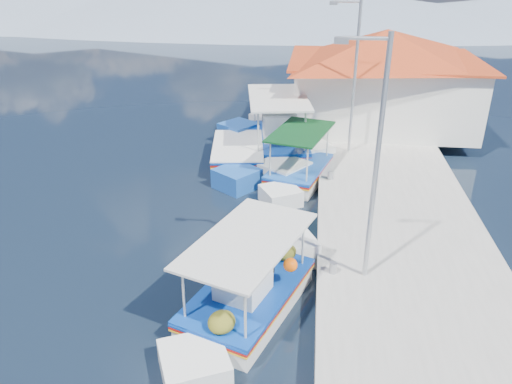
# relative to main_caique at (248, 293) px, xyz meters

# --- Properties ---
(ground) EXTENTS (160.00, 160.00, 0.00)m
(ground) POSITION_rel_main_caique_xyz_m (-1.73, -0.96, -0.43)
(ground) COLOR black
(ground) RESTS_ON ground
(quay) EXTENTS (5.00, 44.00, 0.50)m
(quay) POSITION_rel_main_caique_xyz_m (4.17, 5.04, -0.18)
(quay) COLOR #AEAAA3
(quay) RESTS_ON ground
(bollards) EXTENTS (0.20, 17.20, 0.30)m
(bollards) POSITION_rel_main_caique_xyz_m (2.07, 4.29, 0.22)
(bollards) COLOR #A5A8AD
(bollards) RESTS_ON quay
(main_caique) EXTENTS (3.45, 6.38, 2.23)m
(main_caique) POSITION_rel_main_caique_xyz_m (0.00, 0.00, 0.00)
(main_caique) COLOR white
(main_caique) RESTS_ON ground
(caique_green_canopy) EXTENTS (2.82, 5.79, 2.25)m
(caique_green_canopy) POSITION_rel_main_caique_xyz_m (0.90, 7.94, -0.10)
(caique_green_canopy) COLOR white
(caique_green_canopy) RESTS_ON ground
(caique_blue_hull) EXTENTS (2.64, 6.84, 1.23)m
(caique_blue_hull) POSITION_rel_main_caique_xyz_m (-1.69, 9.47, -0.10)
(caique_blue_hull) COLOR #1C52AA
(caique_blue_hull) RESTS_ON ground
(caique_far) EXTENTS (3.21, 8.00, 2.84)m
(caique_far) POSITION_rel_main_caique_xyz_m (-0.15, 10.73, 0.09)
(caique_far) COLOR white
(caique_far) RESTS_ON ground
(harbor_building) EXTENTS (10.49, 10.49, 4.40)m
(harbor_building) POSITION_rel_main_caique_xyz_m (4.47, 14.04, 2.35)
(harbor_building) COLOR silver
(harbor_building) RESTS_ON quay
(lamp_post_near) EXTENTS (1.21, 0.14, 6.00)m
(lamp_post_near) POSITION_rel_main_caique_xyz_m (2.78, 1.04, 3.42)
(lamp_post_near) COLOR #A5A8AD
(lamp_post_near) RESTS_ON quay
(lamp_post_far) EXTENTS (1.21, 0.14, 6.00)m
(lamp_post_far) POSITION_rel_main_caique_xyz_m (2.78, 10.04, 3.42)
(lamp_post_far) COLOR #A5A8AD
(lamp_post_far) RESTS_ON quay
(mountain_ridge) EXTENTS (171.40, 96.00, 5.50)m
(mountain_ridge) POSITION_rel_main_caique_xyz_m (4.81, 55.04, 1.61)
(mountain_ridge) COLOR gray
(mountain_ridge) RESTS_ON ground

